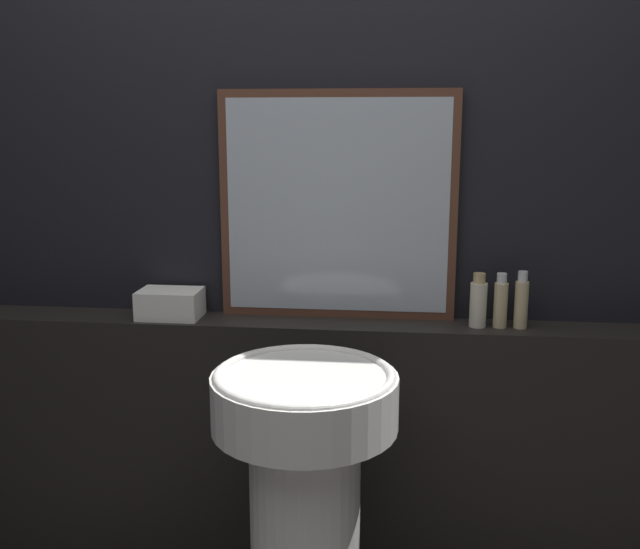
% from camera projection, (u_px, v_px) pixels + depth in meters
% --- Properties ---
extents(wall_back, '(8.00, 0.06, 2.50)m').
position_uv_depth(wall_back, '(303.00, 211.00, 2.21)').
color(wall_back, black).
rests_on(wall_back, ground_plane).
extents(vanity_counter, '(2.62, 0.17, 0.93)m').
position_uv_depth(vanity_counter, '(299.00, 461.00, 2.26)').
color(vanity_counter, black).
rests_on(vanity_counter, ground_plane).
extents(pedestal_sink, '(0.46, 0.46, 0.92)m').
position_uv_depth(pedestal_sink, '(305.00, 508.00, 1.82)').
color(pedestal_sink, silver).
rests_on(pedestal_sink, ground_plane).
extents(mirror, '(0.72, 0.03, 0.69)m').
position_uv_depth(mirror, '(337.00, 206.00, 2.15)').
color(mirror, '#563323').
rests_on(mirror, vanity_counter).
extents(towel_stack, '(0.19, 0.13, 0.09)m').
position_uv_depth(towel_stack, '(170.00, 304.00, 2.20)').
color(towel_stack, white).
rests_on(towel_stack, vanity_counter).
extents(shampoo_bottle, '(0.05, 0.05, 0.16)m').
position_uv_depth(shampoo_bottle, '(478.00, 302.00, 2.10)').
color(shampoo_bottle, beige).
rests_on(shampoo_bottle, vanity_counter).
extents(conditioner_bottle, '(0.04, 0.04, 0.16)m').
position_uv_depth(conditioner_bottle, '(501.00, 302.00, 2.09)').
color(conditioner_bottle, '#C6B284').
rests_on(conditioner_bottle, vanity_counter).
extents(lotion_bottle, '(0.04, 0.04, 0.17)m').
position_uv_depth(lotion_bottle, '(521.00, 302.00, 2.08)').
color(lotion_bottle, '#C6B284').
rests_on(lotion_bottle, vanity_counter).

